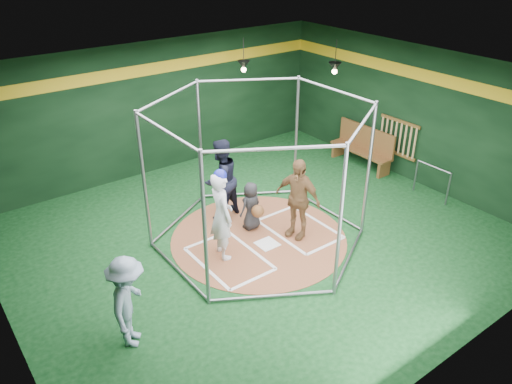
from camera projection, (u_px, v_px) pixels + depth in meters
room_shell at (259, 165)px, 10.02m from camera, size 10.10×9.10×3.53m
clay_disc at (259, 238)px, 10.84m from camera, size 3.80×3.80×0.01m
home_plate at (267, 244)px, 10.62m from camera, size 0.43×0.43×0.01m
batter_box_left at (229, 258)px, 10.15m from camera, size 1.17×1.77×0.01m
batter_box_right at (299, 229)px, 11.15m from camera, size 1.17×1.77×0.01m
batting_cage at (259, 176)px, 10.13m from camera, size 4.05×4.67×3.00m
bat_rack at (398, 137)px, 13.23m from camera, size 0.07×1.25×0.98m
pendant_lamp_near at (244, 65)px, 13.26m from camera, size 0.34×0.34×0.90m
pendant_lamp_far at (335, 67)px, 13.08m from camera, size 0.34×0.34×0.90m
batter_figure at (221, 214)px, 9.83m from camera, size 0.57×0.75×1.94m
visitor_leopard at (297, 199)px, 10.52m from camera, size 0.75×1.15×1.81m
catcher_figure at (252, 206)px, 10.94m from camera, size 0.59×0.60×1.11m
umpire at (221, 179)px, 11.23m from camera, size 1.07×0.92×1.89m
bystander_blue at (129, 302)px, 7.77m from camera, size 1.10×1.20×1.62m
dugout_bench at (363, 146)px, 13.93m from camera, size 0.45×1.94×1.13m
steel_railing at (433, 177)px, 12.23m from camera, size 0.05×1.00×0.86m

